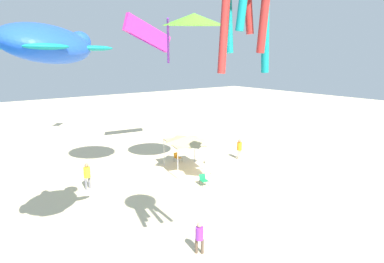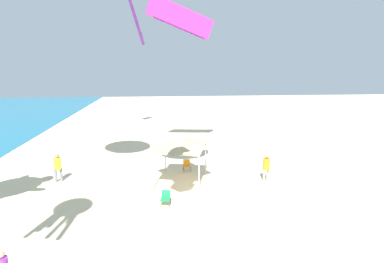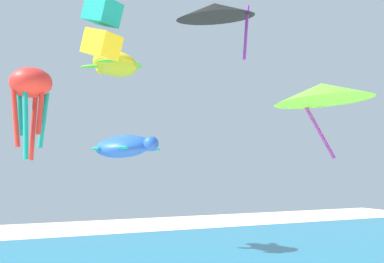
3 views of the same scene
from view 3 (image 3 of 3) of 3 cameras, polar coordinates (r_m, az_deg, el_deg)
name	(u,v)px [view 3 (image 3 of 3)]	position (r m, az deg, el deg)	size (l,w,h in m)	color
ocean_strip	(139,253)	(46.37, -6.80, -15.11)	(120.00, 27.85, 0.02)	teal
kite_turtle_yellow	(114,64)	(45.91, -9.83, 8.40)	(6.13, 6.79, 3.06)	yellow
kite_delta_lime	(322,92)	(21.21, 16.25, 4.78)	(6.18, 6.17, 3.55)	#66D82D
kite_box_teal	(102,28)	(17.99, -11.33, 12.79)	(1.61, 1.66, 2.50)	teal
kite_octopus_red	(31,88)	(23.29, -19.82, 5.27)	(2.03, 2.03, 4.51)	red
kite_turtle_blue	(124,146)	(28.19, -8.58, -1.87)	(4.86, 4.88, 1.99)	blue
kite_delta_black	(215,11)	(26.13, 2.96, 15.09)	(6.32, 6.31, 3.87)	black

